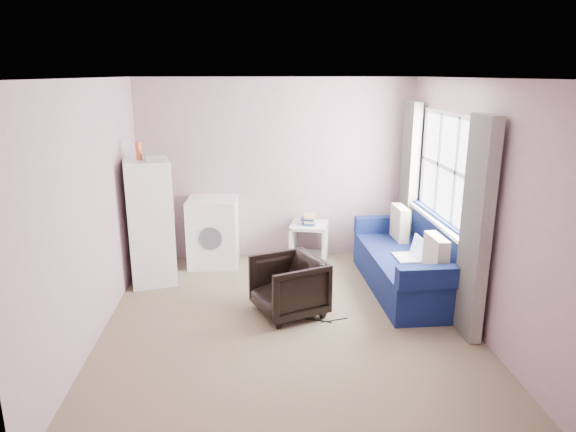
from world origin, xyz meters
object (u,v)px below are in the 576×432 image
Objects in this scene: armchair at (289,283)px; side_table at (309,239)px; fridge at (151,222)px; washing_machine at (213,230)px; sofa at (415,263)px.

side_table is at bearing 143.97° from armchair.
fridge is at bearing -163.84° from side_table.
washing_machine reaches higher than armchair.
side_table is at bearing 2.66° from washing_machine.
washing_machine is 0.45× the size of sofa.
armchair is 1.67m from sofa.
washing_machine reaches higher than sofa.
washing_machine is at bearing 180.00° from side_table.
armchair is 1.66m from side_table.
armchair is 0.34× the size of sofa.
sofa reaches higher than armchair.
fridge reaches higher than washing_machine.
sofa is (3.20, -0.46, -0.45)m from fridge.
washing_machine is at bearing -172.36° from armchair.
side_table is (1.32, -0.00, -0.17)m from washing_machine.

